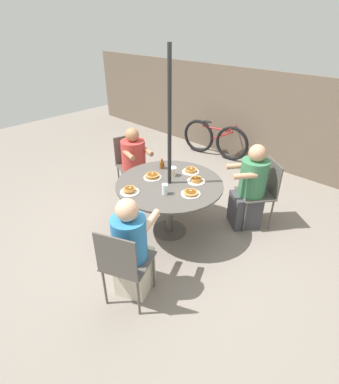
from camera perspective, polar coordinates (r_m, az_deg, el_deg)
The scene contains 19 objects.
ground_plane at distance 4.06m, azimuth 0.00°, elevation -7.33°, with size 12.00×12.00×0.00m, color gray.
back_fence at distance 5.78m, azimuth 19.63°, elevation 12.33°, with size 10.00×0.06×1.70m, color brown.
patio_table at distance 3.70m, azimuth 0.00°, elevation 0.49°, with size 1.31×1.31×0.73m.
umbrella_pole at distance 3.48m, azimuth 0.00°, elevation 7.64°, with size 0.05×0.05×2.28m, color black.
patio_chair_north at distance 4.11m, azimuth 17.21°, elevation 0.53°, with size 0.59×0.59×0.91m.
diner_north at distance 4.04m, azimuth 15.00°, elevation 0.33°, with size 0.55×0.57×1.16m.
patio_chair_east at distance 4.74m, azimuth -7.48°, elevation 5.83°, with size 0.53×0.53×0.91m.
diner_east at distance 4.60m, azimuth -6.59°, elevation 4.72°, with size 0.54×0.47×1.11m.
patio_chair_south at distance 2.87m, azimuth -8.75°, elevation -13.07°, with size 0.56×0.56×0.91m.
diner_south at distance 2.98m, azimuth -7.16°, elevation -11.12°, with size 0.49×0.57×1.12m.
pancake_plate_a at distance 3.42m, azimuth 4.05°, elevation -0.20°, with size 0.22×0.22×0.05m.
pancake_plate_b at distance 3.47m, azimuth -7.61°, elevation 0.29°, with size 0.22×0.22×0.07m.
pancake_plate_c at distance 3.68m, azimuth 5.10°, elevation 2.26°, with size 0.22×0.22×0.06m.
pancake_plate_d at distance 3.76m, azimuth -3.30°, elevation 3.03°, with size 0.22×0.22×0.06m.
pancake_plate_e at distance 3.91m, azimuth 4.07°, elevation 4.08°, with size 0.22×0.22×0.06m.
syrup_bottle at distance 3.99m, azimuth -1.44°, elevation 5.23°, with size 0.08×0.06×0.13m.
coffee_cup at distance 3.80m, azimuth 0.59°, elevation 3.92°, with size 0.09×0.09×0.11m.
drinking_glass_a at distance 3.39m, azimuth -0.88°, elevation 0.53°, with size 0.07×0.07×0.12m, color silver.
bicycle at distance 6.16m, azimuth 8.61°, elevation 9.89°, with size 1.42×0.44×0.70m.
Camera 1 is at (2.20, -2.33, 2.49)m, focal length 28.00 mm.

